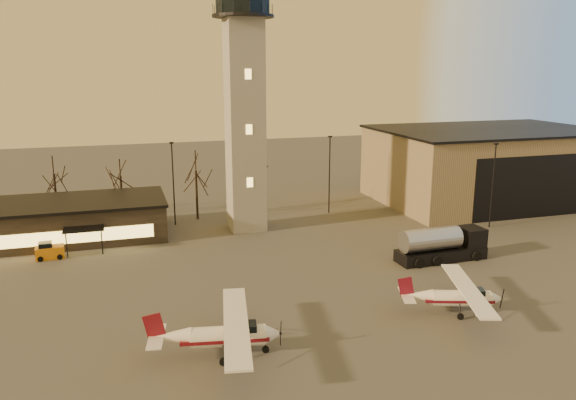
{
  "coord_description": "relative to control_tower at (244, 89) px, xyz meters",
  "views": [
    {
      "loc": [
        -14.14,
        -32.85,
        18.94
      ],
      "look_at": [
        -0.08,
        13.0,
        7.39
      ],
      "focal_mm": 35.0,
      "sensor_mm": 36.0,
      "label": 1
    }
  ],
  "objects": [
    {
      "name": "fuel_truck",
      "position": [
        15.96,
        -16.57,
        -14.98
      ],
      "size": [
        9.28,
        3.27,
        3.41
      ],
      "rotation": [
        0.0,
        0.0,
        0.03
      ],
      "color": "black",
      "rests_on": "ground"
    },
    {
      "name": "cessna_rear",
      "position": [
        -7.8,
        -29.02,
        -15.19
      ],
      "size": [
        9.57,
        12.05,
        3.31
      ],
      "rotation": [
        0.0,
        0.0,
        -0.18
      ],
      "color": "white",
      "rests_on": "ground"
    },
    {
      "name": "terminal",
      "position": [
        -21.99,
        1.98,
        -14.17
      ],
      "size": [
        25.4,
        12.2,
        4.3
      ],
      "color": "black",
      "rests_on": "ground"
    },
    {
      "name": "cessna_front",
      "position": [
        10.85,
        -27.88,
        -15.3
      ],
      "size": [
        8.72,
        10.72,
        2.99
      ],
      "rotation": [
        0.0,
        0.0,
        -0.32
      ],
      "color": "white",
      "rests_on": "ground"
    },
    {
      "name": "light_poles",
      "position": [
        0.5,
        1.0,
        -10.92
      ],
      "size": [
        58.5,
        12.25,
        10.14
      ],
      "color": "black",
      "rests_on": "ground"
    },
    {
      "name": "control_tower",
      "position": [
        0.0,
        0.0,
        0.0
      ],
      "size": [
        6.8,
        6.8,
        32.6
      ],
      "color": "gray",
      "rests_on": "ground"
    },
    {
      "name": "tree_row",
      "position": [
        -13.7,
        9.16,
        -10.39
      ],
      "size": [
        37.2,
        9.2,
        8.8
      ],
      "color": "black",
      "rests_on": "ground"
    },
    {
      "name": "hangar",
      "position": [
        36.0,
        3.98,
        -11.17
      ],
      "size": [
        30.6,
        20.6,
        10.3
      ],
      "color": "#9C8266",
      "rests_on": "ground"
    },
    {
      "name": "service_cart",
      "position": [
        -21.39,
        -4.62,
        -15.68
      ],
      "size": [
        2.79,
        1.89,
        1.7
      ],
      "rotation": [
        0.0,
        0.0,
        0.08
      ],
      "color": "orange",
      "rests_on": "ground"
    },
    {
      "name": "ground",
      "position": [
        0.0,
        -30.0,
        -16.33
      ],
      "size": [
        220.0,
        220.0,
        0.0
      ],
      "primitive_type": "plane",
      "color": "#3D3A38",
      "rests_on": "ground"
    }
  ]
}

